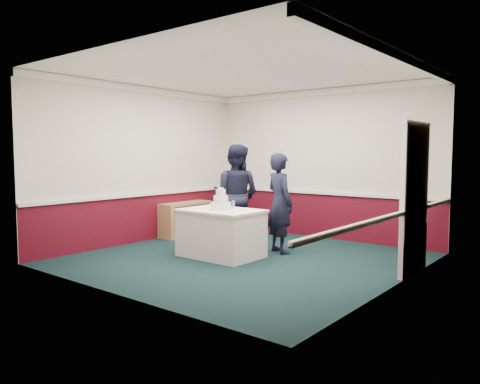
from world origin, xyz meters
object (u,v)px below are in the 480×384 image
Objects in this scene: sideboard at (186,219)px; cake_knife at (211,210)px; cake_table at (221,233)px; champagne_flute at (233,205)px; person_man at (236,195)px; person_woman at (280,203)px; wedding_cake at (221,203)px.

cake_knife is at bearing -33.73° from sideboard.
sideboard is at bearing 151.17° from cake_table.
champagne_flute is at bearing -29.25° from cake_table.
person_man is 0.99m from person_woman.
person_man reaches higher than champagne_flute.
cake_knife is at bearing 171.42° from champagne_flute.
wedding_cake is 0.21× the size of person_woman.
champagne_flute is (2.38, -1.31, 0.58)m from sideboard.
cake_knife is (-0.03, -0.20, 0.39)m from cake_table.
champagne_flute is (0.50, -0.28, 0.53)m from cake_table.
wedding_cake is 0.23m from cake_knife.
person_woman is (0.08, 1.16, -0.06)m from champagne_flute.
champagne_flute reaches higher than sideboard.
sideboard is 2.52m from person_woman.
person_man reaches higher than wedding_cake.
cake_table is 3.63× the size of wedding_cake.
person_woman is at bearing 161.77° from person_man.
cake_table is 0.44m from cake_knife.
cake_knife is 0.12× the size of person_man.
person_man is at bearing 24.13° from person_woman.
champagne_flute is 1.47m from person_man.
cake_knife is 0.13× the size of person_woman.
cake_knife reaches higher than sideboard.
sideboard is 1.60m from person_man.
wedding_cake reaches higher than cake_table.
person_woman reaches higher than cake_knife.
sideboard is 3.30× the size of wedding_cake.
person_woman reaches higher than cake_table.
champagne_flute is at bearing 110.44° from person_woman.
wedding_cake is (1.88, -1.03, 0.55)m from sideboard.
person_man reaches higher than person_woman.
cake_table is 1.11m from person_man.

